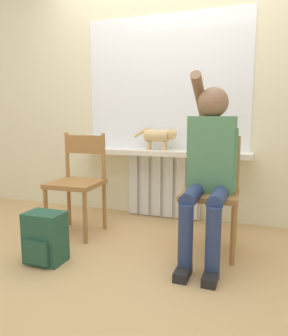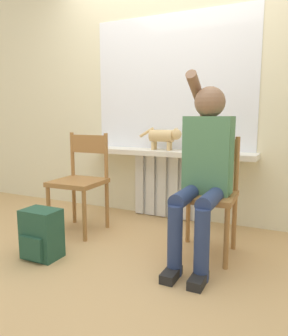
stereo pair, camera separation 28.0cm
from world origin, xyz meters
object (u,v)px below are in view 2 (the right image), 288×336
chair_left (80,180)px  person (205,163)px  cat (165,136)px  chair_right (207,193)px  backpack (41,234)px

chair_left → person: 1.21m
person → cat: person is taller
chair_right → chair_left: bearing=177.4°
cat → backpack: (-0.48, -1.23, -0.67)m
cat → chair_left: bearing=-133.7°
chair_left → chair_right: size_ratio=1.00×
cat → backpack: size_ratio=1.21×
person → cat: 0.94m
backpack → chair_left: bearing=99.2°
chair_left → backpack: chair_left is taller
chair_left → cat: 0.92m
chair_left → backpack: (0.10, -0.63, -0.29)m
chair_right → cat: bearing=132.0°
chair_left → chair_right: same height
chair_left → chair_right: bearing=-2.0°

